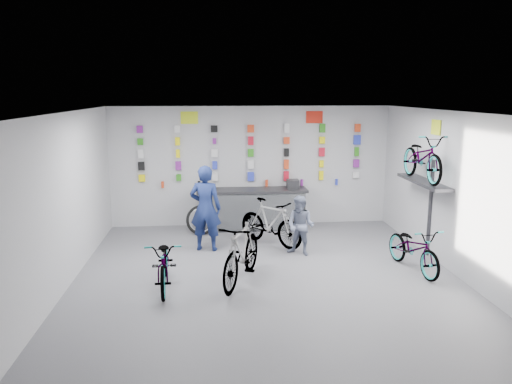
{
  "coord_description": "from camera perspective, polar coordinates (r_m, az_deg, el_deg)",
  "views": [
    {
      "loc": [
        -0.97,
        -8.4,
        3.35
      ],
      "look_at": [
        -0.09,
        1.4,
        1.36
      ],
      "focal_mm": 35.0,
      "sensor_mm": 36.0,
      "label": 1
    }
  ],
  "objects": [
    {
      "name": "ceiling",
      "position": [
        8.46,
        1.49,
        9.06
      ],
      "size": [
        8.0,
        8.0,
        0.0
      ],
      "primitive_type": "plane",
      "rotation": [
        3.14,
        0.0,
        0.0
      ],
      "color": "white",
      "rests_on": "wall_back"
    },
    {
      "name": "register",
      "position": [
        12.32,
        4.22,
        0.91
      ],
      "size": [
        0.28,
        0.3,
        0.22
      ],
      "primitive_type": "cube",
      "rotation": [
        0.0,
        0.0,
        -0.0
      ],
      "color": "black",
      "rests_on": "counter"
    },
    {
      "name": "bike_left",
      "position": [
        8.82,
        -10.39,
        -7.95
      ],
      "size": [
        0.69,
        1.74,
        0.9
      ],
      "primitive_type": "imported",
      "rotation": [
        0.0,
        0.0,
        0.06
      ],
      "color": "gray",
      "rests_on": "floor"
    },
    {
      "name": "bike_right",
      "position": [
        9.94,
        17.59,
        -6.13
      ],
      "size": [
        0.87,
        1.76,
        0.88
      ],
      "primitive_type": "imported",
      "rotation": [
        0.0,
        0.0,
        0.18
      ],
      "color": "gray",
      "rests_on": "floor"
    },
    {
      "name": "wall_left",
      "position": [
        8.97,
        -21.38,
        -1.27
      ],
      "size": [
        0.0,
        8.0,
        8.0
      ],
      "primitive_type": "plane",
      "rotation": [
        1.57,
        0.0,
        1.57
      ],
      "color": "#BDBDC0",
      "rests_on": "floor"
    },
    {
      "name": "wall_back",
      "position": [
        12.58,
        -0.62,
        2.96
      ],
      "size": [
        7.0,
        0.0,
        7.0
      ],
      "primitive_type": "plane",
      "rotation": [
        1.57,
        0.0,
        0.0
      ],
      "color": "#BDBDC0",
      "rests_on": "floor"
    },
    {
      "name": "bike_wall",
      "position": [
        10.57,
        18.52,
        3.78
      ],
      "size": [
        0.63,
        1.8,
        0.95
      ],
      "primitive_type": "imported",
      "color": "gray",
      "rests_on": "wall_bracket"
    },
    {
      "name": "bike_center",
      "position": [
        8.86,
        -1.65,
        -6.84
      ],
      "size": [
        1.21,
        1.97,
        1.15
      ],
      "primitive_type": "imported",
      "rotation": [
        0.0,
        0.0,
        -0.38
      ],
      "color": "gray",
      "rests_on": "floor"
    },
    {
      "name": "wall_front",
      "position": [
        4.87,
        6.87,
        -10.95
      ],
      "size": [
        7.0,
        0.0,
        7.0
      ],
      "primitive_type": "plane",
      "rotation": [
        -1.57,
        0.0,
        0.0
      ],
      "color": "#BDBDC0",
      "rests_on": "floor"
    },
    {
      "name": "sign_right",
      "position": [
        12.66,
        6.69,
        8.49
      ],
      "size": [
        0.42,
        0.02,
        0.3
      ],
      "primitive_type": "cube",
      "color": "red",
      "rests_on": "wall_back"
    },
    {
      "name": "sign_side",
      "position": [
        10.6,
        19.87,
        6.97
      ],
      "size": [
        0.02,
        0.4,
        0.3
      ],
      "primitive_type": "cube",
      "color": "#D6EC23",
      "rests_on": "wall_right"
    },
    {
      "name": "wall_right",
      "position": [
        9.69,
        22.47,
        -0.45
      ],
      "size": [
        0.0,
        8.0,
        8.0
      ],
      "primitive_type": "plane",
      "rotation": [
        1.57,
        0.0,
        -1.57
      ],
      "color": "#BDBDC0",
      "rests_on": "floor"
    },
    {
      "name": "floor",
      "position": [
        9.1,
        1.39,
        -10.18
      ],
      "size": [
        8.0,
        8.0,
        0.0
      ],
      "primitive_type": "plane",
      "color": "#55555A",
      "rests_on": "ground"
    },
    {
      "name": "bike_service",
      "position": [
        11.01,
        1.68,
        -3.49
      ],
      "size": [
        1.54,
        1.59,
        1.04
      ],
      "primitive_type": "imported",
      "rotation": [
        0.0,
        0.0,
        0.76
      ],
      "color": "gray",
      "rests_on": "floor"
    },
    {
      "name": "wall_bracket",
      "position": [
        10.69,
        18.7,
        0.65
      ],
      "size": [
        0.39,
        1.9,
        2.0
      ],
      "color": "#333338",
      "rests_on": "wall_right"
    },
    {
      "name": "spare_wheel",
      "position": [
        11.96,
        -6.29,
        -3.2
      ],
      "size": [
        0.72,
        0.26,
        0.71
      ],
      "rotation": [
        0.0,
        0.0,
        0.01
      ],
      "color": "black",
      "rests_on": "floor"
    },
    {
      "name": "sign_left",
      "position": [
        12.41,
        -7.63,
        8.41
      ],
      "size": [
        0.42,
        0.02,
        0.3
      ],
      "primitive_type": "cube",
      "color": "#D6EC23",
      "rests_on": "wall_back"
    },
    {
      "name": "clerk",
      "position": [
        10.63,
        -5.79,
        -1.85
      ],
      "size": [
        0.75,
        0.57,
        1.84
      ],
      "primitive_type": "imported",
      "rotation": [
        0.0,
        0.0,
        2.93
      ],
      "color": "navy",
      "rests_on": "floor"
    },
    {
      "name": "merch_wall",
      "position": [
        12.47,
        -0.16,
        4.25
      ],
      "size": [
        5.57,
        0.08,
        1.56
      ],
      "color": "#FFEE08",
      "rests_on": "wall_back"
    },
    {
      "name": "customer",
      "position": [
        10.37,
        5.13,
        -3.86
      ],
      "size": [
        0.77,
        0.73,
        1.25
      ],
      "primitive_type": "imported",
      "rotation": [
        0.0,
        0.0,
        -0.58
      ],
      "color": "slate",
      "rests_on": "floor"
    },
    {
      "name": "counter",
      "position": [
        12.32,
        -0.45,
        -2.02
      ],
      "size": [
        2.7,
        0.66,
        1.0
      ],
      "color": "black",
      "rests_on": "floor"
    }
  ]
}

